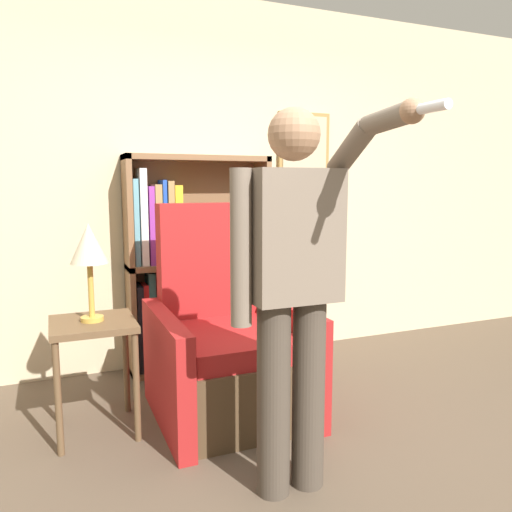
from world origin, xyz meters
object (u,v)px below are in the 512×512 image
(table_lamp, at_px, (89,248))
(person_standing, at_px, (293,281))
(side_table, at_px, (93,341))
(bookcase, at_px, (181,268))
(armchair, at_px, (225,351))

(table_lamp, bearing_deg, person_standing, -49.66)
(person_standing, distance_m, table_lamp, 1.20)
(person_standing, distance_m, side_table, 1.28)
(bookcase, distance_m, armchair, 0.90)
(person_standing, relative_size, table_lamp, 3.17)
(armchair, relative_size, table_lamp, 2.36)
(armchair, distance_m, table_lamp, 1.02)
(armchair, bearing_deg, person_standing, -89.54)
(bookcase, relative_size, table_lamp, 2.97)
(bookcase, bearing_deg, table_lamp, -131.37)
(bookcase, distance_m, person_standing, 1.72)
(armchair, bearing_deg, table_lamp, 179.11)
(person_standing, bearing_deg, bookcase, 92.57)
(bookcase, height_order, side_table, bookcase)
(side_table, distance_m, table_lamp, 0.52)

